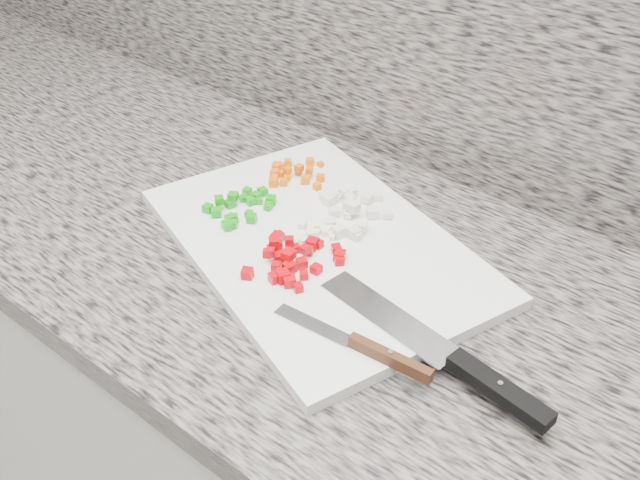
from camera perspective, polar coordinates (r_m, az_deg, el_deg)
The scene contains 10 objects.
countertop at distance 0.95m, azimuth 4.93°, elevation -4.79°, with size 3.96×0.64×0.04m, color #6A645E.
backsplash at distance 1.03m, azimuth 15.94°, elevation 17.90°, with size 3.92×0.02×0.60m, color #6A645E.
cutting_board at distance 1.00m, azimuth -0.18°, elevation -0.35°, with size 0.50×0.33×0.02m, color silver.
carrot_pile at distance 1.13m, azimuth -2.29°, elevation 5.41°, with size 0.11×0.11×0.02m.
onion_pile at distance 1.04m, azimuth 2.31°, elevation 2.52°, with size 0.12×0.13×0.02m.
green_pepper_pile at distance 1.05m, azimuth -6.41°, elevation 2.59°, with size 0.08×0.11×0.02m.
red_pepper_pile at distance 0.94m, azimuth -2.32°, elevation -1.51°, with size 0.12×0.13×0.02m.
garlic_pile at distance 1.00m, azimuth -0.32°, elevation 0.51°, with size 0.06×0.06×0.01m.
chef_knife at distance 0.82m, azimuth 10.96°, elevation -9.59°, with size 0.33×0.08×0.02m.
paring_knife at distance 0.82m, azimuth 3.99°, elevation -8.71°, with size 0.21×0.03×0.02m.
Camera 1 is at (0.38, 0.83, 1.50)m, focal length 40.00 mm.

